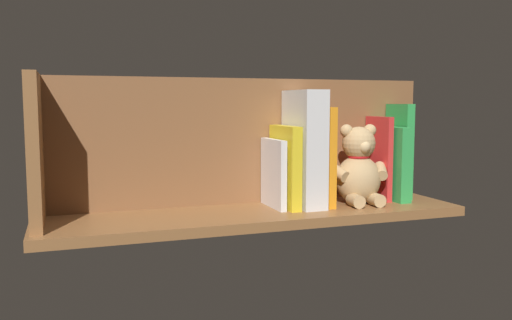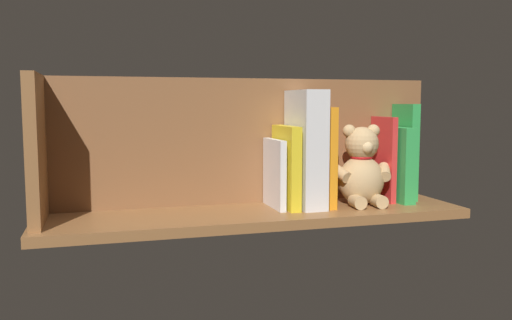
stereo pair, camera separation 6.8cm
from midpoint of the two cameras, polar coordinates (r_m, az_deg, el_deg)
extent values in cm
cube|color=brown|center=(123.95, -1.59, -5.85)|extent=(96.42, 24.53, 2.20)
cube|color=brown|center=(131.19, -2.96, 1.98)|extent=(96.42, 1.50, 30.32)
cube|color=brown|center=(116.10, -23.86, 0.95)|extent=(2.40, 18.53, 30.32)
cube|color=green|center=(143.16, 13.54, 0.92)|extent=(2.21, 9.70, 24.17)
cube|color=green|center=(140.06, 12.76, -0.34)|extent=(3.14, 13.40, 18.45)
cube|color=red|center=(139.46, 11.44, 0.19)|extent=(1.43, 10.79, 21.01)
ellipsoid|color=tan|center=(133.51, 9.18, -2.03)|extent=(11.92, 10.85, 11.72)
sphere|color=tan|center=(132.57, 9.24, 1.77)|extent=(8.06, 8.06, 8.06)
sphere|color=tan|center=(133.65, 10.45, 3.08)|extent=(3.11, 3.11, 3.11)
sphere|color=tan|center=(131.19, 8.06, 3.07)|extent=(3.11, 3.11, 3.11)
sphere|color=#DBB77F|center=(129.51, 9.86, 1.40)|extent=(3.11, 3.11, 3.11)
cylinder|color=tan|center=(134.29, 11.62, -1.15)|extent=(4.90, 6.38, 4.34)
cylinder|color=tan|center=(129.74, 7.21, -1.32)|extent=(4.17, 6.28, 4.34)
cylinder|color=tan|center=(130.83, 11.10, -4.14)|extent=(3.46, 4.64, 3.11)
cylinder|color=tan|center=(128.64, 8.98, -4.27)|extent=(3.46, 4.64, 3.11)
torus|color=red|center=(132.85, 9.22, 0.39)|extent=(5.77, 5.77, 0.92)
cube|color=orange|center=(130.04, 5.29, 0.41)|extent=(1.89, 13.71, 23.47)
cube|color=silver|center=(127.52, 3.58, 1.21)|extent=(5.63, 14.67, 27.42)
cube|color=yellow|center=(126.41, 1.54, -0.71)|extent=(2.46, 14.30, 19.16)
cube|color=silver|center=(126.25, 0.30, -1.43)|extent=(1.47, 13.06, 16.04)
camera|label=1|loc=(0.03, -91.61, -0.17)|focal=37.90mm
camera|label=2|loc=(0.03, 88.39, 0.17)|focal=37.90mm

